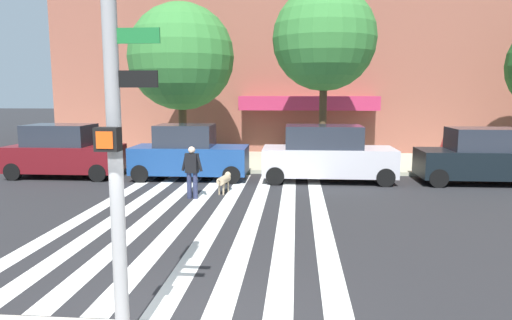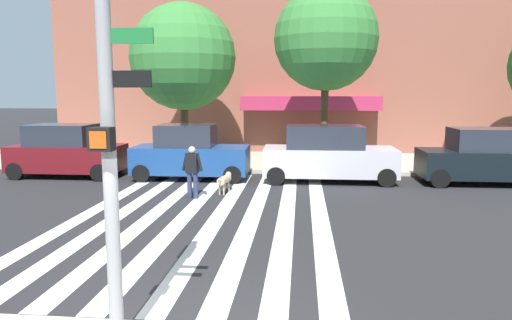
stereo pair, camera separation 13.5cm
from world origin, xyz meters
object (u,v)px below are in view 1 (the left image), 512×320
object	(u,v)px
traffic_light_pole	(110,73)
dog_on_leash	(224,180)
parked_car_behind_first	(189,154)
pedestrian_bystander	(449,146)
street_tree_nearest	(181,57)
pedestrian_dog_walker	(192,169)
parked_car_fourth_in_line	(487,158)
parked_car_near_curb	(64,152)
street_tree_middle	(324,39)
parked_car_third_in_line	(327,155)

from	to	relation	value
traffic_light_pole	dog_on_leash	size ratio (longest dim) A/B	5.16
parked_car_behind_first	pedestrian_bystander	bearing A→B (deg)	13.45
traffic_light_pole	street_tree_nearest	distance (m)	15.53
pedestrian_dog_walker	pedestrian_bystander	bearing A→B (deg)	31.25
parked_car_behind_first	parked_car_fourth_in_line	bearing A→B (deg)	0.00
parked_car_near_curb	pedestrian_dog_walker	world-z (taller)	parked_car_near_curb
parked_car_near_curb	pedestrian_bystander	distance (m)	15.55
street_tree_middle	dog_on_leash	size ratio (longest dim) A/B	6.62
pedestrian_bystander	dog_on_leash	bearing A→B (deg)	-150.56
pedestrian_dog_walker	parked_car_near_curb	bearing A→B (deg)	150.47
parked_car_behind_first	dog_on_leash	size ratio (longest dim) A/B	3.90
parked_car_fourth_in_line	street_tree_nearest	distance (m)	12.99
parked_car_third_in_line	street_tree_nearest	size ratio (longest dim) A/B	0.69
traffic_light_pole	pedestrian_dog_walker	bearing A→B (deg)	96.79
pedestrian_bystander	parked_car_third_in_line	bearing A→B (deg)	-154.37
traffic_light_pole	pedestrian_bystander	world-z (taller)	traffic_light_pole
street_tree_middle	dog_on_leash	world-z (taller)	street_tree_middle
traffic_light_pole	pedestrian_bystander	xyz separation A→B (m)	(8.50, 14.43, -2.44)
traffic_light_pole	pedestrian_bystander	distance (m)	16.93
parked_car_near_curb	parked_car_fourth_in_line	world-z (taller)	parked_car_near_curb
traffic_light_pole	street_tree_nearest	xyz separation A→B (m)	(-2.91, 15.20, 1.31)
traffic_light_pole	parked_car_third_in_line	bearing A→B (deg)	74.47
street_tree_nearest	street_tree_middle	distance (m)	6.28
traffic_light_pole	dog_on_leash	world-z (taller)	traffic_light_pole
traffic_light_pole	pedestrian_bystander	bearing A→B (deg)	59.51
parked_car_third_in_line	dog_on_leash	world-z (taller)	parked_car_third_in_line
parked_car_behind_first	pedestrian_bystander	size ratio (longest dim) A/B	2.67
street_tree_nearest	dog_on_leash	xyz separation A→B (m)	(2.75, -5.66, -4.38)
parked_car_fourth_in_line	pedestrian_bystander	size ratio (longest dim) A/B	2.98
parked_car_third_in_line	street_tree_middle	world-z (taller)	street_tree_middle
street_tree_middle	pedestrian_bystander	xyz separation A→B (m)	(5.23, 0.14, -4.37)
parked_car_behind_first	street_tree_middle	xyz separation A→B (m)	(5.16, 2.35, 4.48)
parked_car_fourth_in_line	pedestrian_bystander	distance (m)	2.55
street_tree_nearest	parked_car_fourth_in_line	bearing A→B (deg)	-15.21
parked_car_fourth_in_line	pedestrian_bystander	bearing A→B (deg)	102.48
parked_car_near_curb	street_tree_middle	bearing A→B (deg)	13.05
parked_car_fourth_in_line	street_tree_middle	world-z (taller)	street_tree_middle
parked_car_third_in_line	dog_on_leash	size ratio (longest dim) A/B	4.33
parked_car_third_in_line	pedestrian_dog_walker	size ratio (longest dim) A/B	2.96
parked_car_behind_first	street_tree_nearest	xyz separation A→B (m)	(-1.02, 3.25, 3.86)
parked_car_near_curb	parked_car_behind_first	bearing A→B (deg)	-0.00
traffic_light_pole	parked_car_fourth_in_line	size ratio (longest dim) A/B	1.19
parked_car_behind_first	street_tree_nearest	size ratio (longest dim) A/B	0.62
traffic_light_pole	parked_car_third_in_line	distance (m)	12.66
parked_car_near_curb	parked_car_fourth_in_line	size ratio (longest dim) A/B	0.88
street_tree_nearest	parked_car_third_in_line	bearing A→B (deg)	-27.56
parked_car_behind_first	street_tree_middle	distance (m)	7.22
parked_car_near_curb	pedestrian_dog_walker	bearing A→B (deg)	-29.53
pedestrian_bystander	parked_car_near_curb	bearing A→B (deg)	-170.81
parked_car_behind_first	pedestrian_dog_walker	bearing A→B (deg)	-75.42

